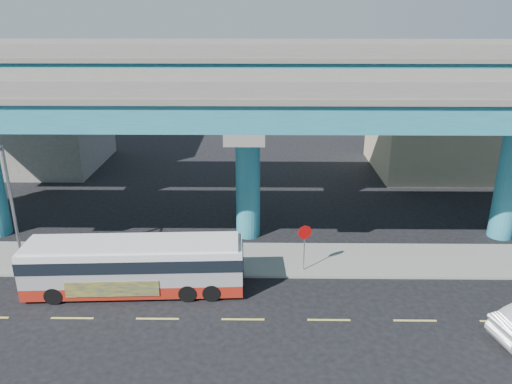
{
  "coord_description": "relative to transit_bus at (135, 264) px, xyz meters",
  "views": [
    {
      "loc": [
        0.85,
        -20.03,
        13.61
      ],
      "look_at": [
        0.56,
        4.0,
        4.76
      ],
      "focal_mm": 35.0,
      "sensor_mm": 36.0,
      "label": 1
    }
  ],
  "objects": [
    {
      "name": "stop_sign",
      "position": [
        8.69,
        2.04,
        0.54
      ],
      "size": [
        0.77,
        0.26,
        2.66
      ],
      "rotation": [
        0.0,
        0.0,
        -0.1
      ],
      "color": "gray",
      "rests_on": "sidewalk"
    },
    {
      "name": "building_concrete",
      "position": [
        -14.47,
        21.86,
        2.96
      ],
      "size": [
        12.0,
        10.0,
        9.0
      ],
      "primitive_type": "cube",
      "color": "gray",
      "rests_on": "ground"
    },
    {
      "name": "street_lamp",
      "position": [
        -6.66,
        1.32,
        3.25
      ],
      "size": [
        0.5,
        2.34,
        7.06
      ],
      "color": "gray",
      "rests_on": "sidewalk"
    },
    {
      "name": "building_beige",
      "position": [
        23.53,
        20.84,
        1.97
      ],
      "size": [
        14.0,
        10.23,
        7.0
      ],
      "color": "tan",
      "rests_on": "ground"
    },
    {
      "name": "ground",
      "position": [
        5.53,
        -2.14,
        -1.54
      ],
      "size": [
        120.0,
        120.0,
        0.0
      ],
      "primitive_type": "plane",
      "color": "black",
      "rests_on": "ground"
    },
    {
      "name": "transit_bus",
      "position": [
        0.0,
        0.0,
        0.0
      ],
      "size": [
        11.05,
        2.89,
        2.81
      ],
      "rotation": [
        0.0,
        0.0,
        0.05
      ],
      "color": "maroon",
      "rests_on": "ground"
    },
    {
      "name": "lane_markings",
      "position": [
        5.53,
        -2.44,
        -1.53
      ],
      "size": [
        58.0,
        0.12,
        0.01
      ],
      "color": "#D8C64C",
      "rests_on": "ground"
    },
    {
      "name": "viaduct",
      "position": [
        5.53,
        6.97,
        7.6
      ],
      "size": [
        52.0,
        12.4,
        11.7
      ],
      "color": "#24688B",
      "rests_on": "ground"
    },
    {
      "name": "sidewalk",
      "position": [
        5.53,
        3.36,
        -1.46
      ],
      "size": [
        70.0,
        4.0,
        0.15
      ],
      "primitive_type": "cube",
      "color": "gray",
      "rests_on": "ground"
    }
  ]
}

